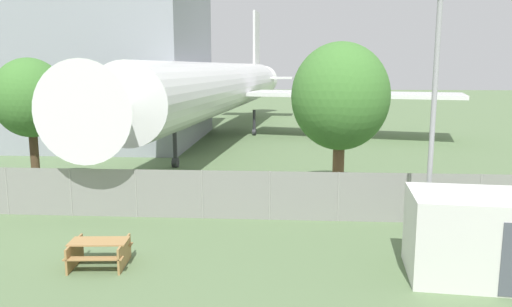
# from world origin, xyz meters

# --- Properties ---
(hangar_building) EXTENTS (25.55, 14.57, 16.56)m
(hangar_building) POSITION_xyz_m (-19.14, 30.75, 7.49)
(hangar_building) COLOR #8E939E
(hangar_building) RESTS_ON ground
(perimeter_fence) EXTENTS (56.07, 0.07, 1.86)m
(perimeter_fence) POSITION_xyz_m (0.00, 10.94, 0.93)
(perimeter_fence) COLOR gray
(perimeter_fence) RESTS_ON ground
(airplane) EXTENTS (37.85, 46.12, 11.75)m
(airplane) POSITION_xyz_m (-4.66, 33.06, 4.01)
(airplane) COLOR white
(airplane) RESTS_ON ground
(portable_cabin) EXTENTS (3.99, 2.77, 2.33)m
(portable_cabin) POSITION_xyz_m (5.91, 6.12, 1.16)
(portable_cabin) COLOR silver
(portable_cabin) RESTS_ON ground
(picnic_bench_near_cabin) EXTENTS (1.74, 1.53, 0.76)m
(picnic_bench_near_cabin) POSITION_xyz_m (-4.72, 6.20, 0.47)
(picnic_bench_near_cabin) COLOR #A37A47
(picnic_bench_near_cabin) RESTS_ON ground
(tree_near_hangar) EXTENTS (4.17, 4.17, 6.73)m
(tree_near_hangar) POSITION_xyz_m (2.85, 14.35, 4.41)
(tree_near_hangar) COLOR brown
(tree_near_hangar) RESTS_ON ground
(tree_left_of_cabin) EXTENTS (3.27, 3.27, 6.09)m
(tree_left_of_cabin) POSITION_xyz_m (-11.05, 14.83, 4.26)
(tree_left_of_cabin) COLOR #4C3823
(tree_left_of_cabin) RESTS_ON ground
(light_mast) EXTENTS (0.44, 0.44, 8.18)m
(light_mast) POSITION_xyz_m (5.10, 8.45, 4.96)
(light_mast) COLOR #99999E
(light_mast) RESTS_ON ground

